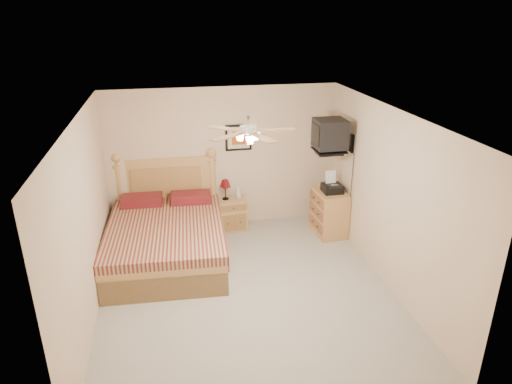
% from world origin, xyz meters
% --- Properties ---
extents(floor, '(4.50, 4.50, 0.00)m').
position_xyz_m(floor, '(0.00, 0.00, 0.00)').
color(floor, '#9E988F').
rests_on(floor, ground).
extents(ceiling, '(4.00, 4.50, 0.04)m').
position_xyz_m(ceiling, '(0.00, 0.00, 2.50)').
color(ceiling, white).
rests_on(ceiling, ground).
extents(wall_back, '(4.00, 0.04, 2.50)m').
position_xyz_m(wall_back, '(0.00, 2.25, 1.25)').
color(wall_back, beige).
rests_on(wall_back, ground).
extents(wall_front, '(4.00, 0.04, 2.50)m').
position_xyz_m(wall_front, '(0.00, -2.25, 1.25)').
color(wall_front, beige).
rests_on(wall_front, ground).
extents(wall_left, '(0.04, 4.50, 2.50)m').
position_xyz_m(wall_left, '(-2.00, 0.00, 1.25)').
color(wall_left, beige).
rests_on(wall_left, ground).
extents(wall_right, '(0.04, 4.50, 2.50)m').
position_xyz_m(wall_right, '(2.00, 0.00, 1.25)').
color(wall_right, beige).
rests_on(wall_right, ground).
extents(bed, '(1.84, 2.36, 1.47)m').
position_xyz_m(bed, '(-1.07, 1.12, 0.74)').
color(bed, tan).
rests_on(bed, ground).
extents(nightstand, '(0.56, 0.44, 0.57)m').
position_xyz_m(nightstand, '(0.08, 2.00, 0.29)').
color(nightstand, tan).
rests_on(nightstand, ground).
extents(table_lamp, '(0.25, 0.25, 0.36)m').
position_xyz_m(table_lamp, '(-0.01, 2.02, 0.75)').
color(table_lamp, '#5A0E11').
rests_on(table_lamp, nightstand).
extents(lotion_bottle, '(0.11, 0.11, 0.25)m').
position_xyz_m(lotion_bottle, '(0.22, 2.04, 0.70)').
color(lotion_bottle, silver).
rests_on(lotion_bottle, nightstand).
extents(framed_picture, '(0.46, 0.04, 0.46)m').
position_xyz_m(framed_picture, '(0.27, 2.23, 1.62)').
color(framed_picture, black).
rests_on(framed_picture, wall_back).
extents(dresser, '(0.52, 0.71, 0.80)m').
position_xyz_m(dresser, '(1.73, 1.49, 0.40)').
color(dresser, '#B3743F').
rests_on(dresser, ground).
extents(fax_machine, '(0.33, 0.35, 0.34)m').
position_xyz_m(fax_machine, '(1.74, 1.44, 0.97)').
color(fax_machine, black).
rests_on(fax_machine, dresser).
extents(magazine_lower, '(0.21, 0.26, 0.02)m').
position_xyz_m(magazine_lower, '(1.67, 1.75, 0.81)').
color(magazine_lower, '#BFB29B').
rests_on(magazine_lower, dresser).
extents(magazine_upper, '(0.21, 0.27, 0.02)m').
position_xyz_m(magazine_upper, '(1.68, 1.75, 0.83)').
color(magazine_upper, gray).
rests_on(magazine_upper, magazine_lower).
extents(wall_tv, '(0.56, 0.46, 0.58)m').
position_xyz_m(wall_tv, '(1.75, 1.34, 1.81)').
color(wall_tv, black).
rests_on(wall_tv, wall_right).
extents(ceiling_fan, '(1.14, 1.14, 0.28)m').
position_xyz_m(ceiling_fan, '(0.00, -0.20, 2.36)').
color(ceiling_fan, silver).
rests_on(ceiling_fan, ceiling).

